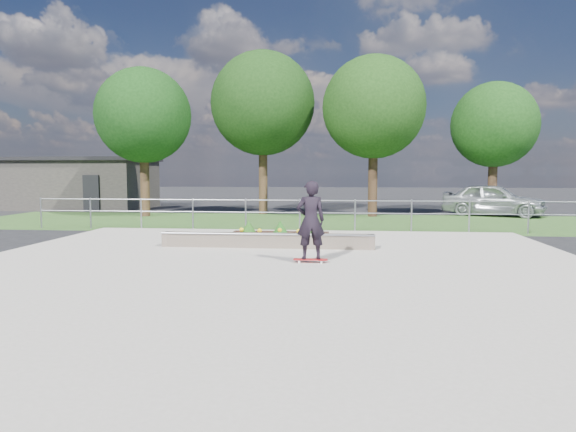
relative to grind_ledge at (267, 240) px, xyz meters
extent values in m
plane|color=black|center=(0.56, -3.12, -0.26)|extent=(120.00, 120.00, 0.00)
cube|color=#2D5120|center=(0.56, 7.88, -0.25)|extent=(30.00, 8.00, 0.02)
cube|color=#A8A195|center=(0.56, -3.12, -0.23)|extent=(15.00, 15.00, 0.06)
cylinder|color=#94969C|center=(-9.44, 4.38, 0.34)|extent=(0.06, 0.06, 1.20)
cylinder|color=gray|center=(-7.44, 4.38, 0.34)|extent=(0.06, 0.06, 1.20)
cylinder|color=#92959A|center=(-5.44, 4.38, 0.34)|extent=(0.06, 0.06, 1.20)
cylinder|color=gray|center=(-3.44, 4.38, 0.34)|extent=(0.06, 0.06, 1.20)
cylinder|color=gray|center=(-1.44, 4.38, 0.34)|extent=(0.06, 0.06, 1.20)
cylinder|color=gray|center=(0.56, 4.38, 0.34)|extent=(0.06, 0.06, 1.20)
cylinder|color=gray|center=(2.56, 4.38, 0.34)|extent=(0.06, 0.06, 1.20)
cylinder|color=gray|center=(4.56, 4.38, 0.34)|extent=(0.06, 0.06, 1.20)
cylinder|color=#96999E|center=(6.56, 4.38, 0.34)|extent=(0.06, 0.06, 1.20)
cylinder|color=#9A9DA2|center=(8.56, 4.38, 0.34)|extent=(0.06, 0.06, 1.20)
cylinder|color=#979A9F|center=(0.56, 4.38, 0.89)|extent=(20.00, 0.04, 0.04)
cylinder|color=#9CA0A5|center=(0.56, 4.38, 0.44)|extent=(20.00, 0.04, 0.04)
cube|color=#2E2B29|center=(-13.44, 14.88, 1.14)|extent=(8.00, 5.00, 2.80)
cube|color=black|center=(-13.44, 14.88, 2.64)|extent=(8.40, 5.40, 0.20)
cube|color=black|center=(-11.44, 12.33, 0.74)|extent=(0.90, 0.10, 2.00)
cylinder|color=#362315|center=(-7.44, 9.88, 1.20)|extent=(0.44, 0.44, 2.93)
sphere|color=black|center=(-7.44, 9.88, 4.61)|extent=(4.55, 4.55, 4.55)
cylinder|color=#372416|center=(-1.94, 11.88, 1.42)|extent=(0.44, 0.44, 3.38)
sphere|color=black|center=(-1.94, 11.88, 5.36)|extent=(5.25, 5.25, 5.25)
cylinder|color=black|center=(3.56, 10.88, 1.31)|extent=(0.44, 0.44, 3.15)
sphere|color=black|center=(3.56, 10.88, 4.99)|extent=(4.90, 4.90, 4.90)
cylinder|color=#322014|center=(9.56, 12.38, 1.09)|extent=(0.44, 0.44, 2.70)
sphere|color=black|center=(9.56, 12.38, 4.24)|extent=(4.20, 4.20, 4.20)
cube|color=brown|center=(0.00, 0.00, 0.00)|extent=(6.00, 0.40, 0.40)
cylinder|color=gray|center=(0.00, -0.20, 0.20)|extent=(6.00, 0.06, 0.06)
cube|color=brown|center=(-2.90, 0.00, 0.00)|extent=(0.15, 0.42, 0.40)
cube|color=brown|center=(2.90, 0.00, 0.00)|extent=(0.15, 0.42, 0.40)
cube|color=black|center=(0.19, 1.32, -0.08)|extent=(3.00, 1.20, 0.25)
sphere|color=yellow|center=(-1.01, 1.42, 0.13)|extent=(0.14, 0.14, 0.14)
sphere|color=yellow|center=(-0.41, 1.22, 0.13)|extent=(0.14, 0.14, 0.14)
sphere|color=yellow|center=(0.19, 1.42, 0.13)|extent=(0.14, 0.14, 0.14)
sphere|color=yellow|center=(0.79, 1.22, 0.13)|extent=(0.14, 0.14, 0.14)
sphere|color=yellow|center=(1.39, 1.42, 0.13)|extent=(0.14, 0.14, 0.14)
cone|color=#1B4B15|center=(-0.81, 1.57, 0.23)|extent=(0.44, 0.44, 0.36)
cone|color=#184E16|center=(0.19, 1.57, 0.23)|extent=(0.44, 0.44, 0.36)
cone|color=#194614|center=(1.19, 1.57, 0.23)|extent=(0.44, 0.44, 0.36)
cylinder|color=white|center=(1.10, -2.34, -0.18)|extent=(0.05, 0.03, 0.05)
cylinder|color=white|center=(1.10, -2.16, -0.18)|extent=(0.05, 0.03, 0.05)
cylinder|color=silver|center=(1.62, -2.34, -0.18)|extent=(0.05, 0.03, 0.05)
cylinder|color=white|center=(1.62, -2.16, -0.18)|extent=(0.05, 0.03, 0.05)
cylinder|color=#A7A8AD|center=(1.10, -2.25, -0.15)|extent=(0.02, 0.18, 0.02)
cylinder|color=gray|center=(1.62, -2.25, -0.15)|extent=(0.02, 0.18, 0.02)
cube|color=#A51416|center=(1.36, -2.25, -0.13)|extent=(0.80, 0.21, 0.02)
imported|color=black|center=(1.36, -2.25, 0.80)|extent=(0.75, 0.57, 1.84)
imported|color=#A2A8AB|center=(9.49, 11.87, 0.55)|extent=(5.16, 3.68, 1.63)
camera|label=1|loc=(2.08, -14.18, 1.94)|focal=32.00mm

